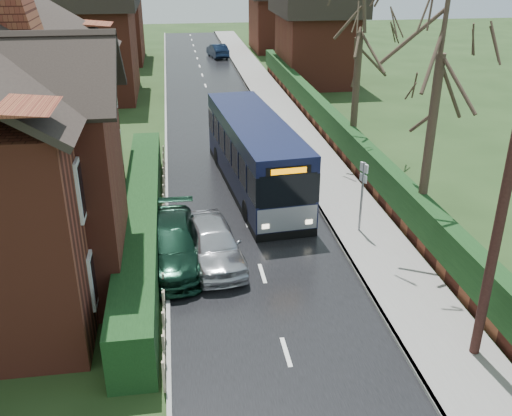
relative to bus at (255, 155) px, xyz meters
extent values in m
plane|color=#2C451D|center=(-0.80, -9.25, -1.54)|extent=(140.00, 140.00, 0.00)
cube|color=black|center=(-0.80, 0.75, -1.53)|extent=(6.00, 100.00, 0.02)
cube|color=slate|center=(3.45, 0.75, -1.47)|extent=(2.50, 100.00, 0.14)
cube|color=gray|center=(2.25, 0.75, -1.47)|extent=(0.12, 100.00, 0.14)
cube|color=gray|center=(-3.85, 0.75, -1.49)|extent=(0.12, 100.00, 0.10)
cube|color=black|center=(-4.70, -4.25, -0.74)|extent=(1.20, 16.00, 1.60)
cube|color=maroon|center=(5.00, 0.75, -1.24)|extent=(0.30, 50.00, 0.60)
cube|color=black|center=(5.00, 0.75, -0.34)|extent=(0.60, 50.00, 1.20)
cube|color=maroon|center=(-6.30, -7.25, 1.46)|extent=(2.50, 4.00, 6.00)
cube|color=silver|center=(-5.75, -9.25, 0.06)|extent=(0.08, 1.20, 1.60)
cube|color=black|center=(-5.72, -9.25, 0.06)|extent=(0.03, 0.95, 1.35)
cube|color=silver|center=(-5.75, -9.25, 2.66)|extent=(0.08, 1.20, 1.60)
cube|color=black|center=(-5.72, -9.25, 2.66)|extent=(0.03, 0.95, 1.35)
cube|color=silver|center=(-5.75, -5.25, 0.06)|extent=(0.08, 1.20, 1.60)
cube|color=black|center=(-5.72, -5.25, 0.06)|extent=(0.03, 0.95, 1.35)
cube|color=silver|center=(-5.75, -5.25, 2.66)|extent=(0.08, 1.20, 1.60)
cube|color=black|center=(-5.72, -5.25, 2.66)|extent=(0.03, 0.95, 1.35)
cube|color=silver|center=(-5.75, -1.25, 0.06)|extent=(0.08, 1.20, 1.60)
cube|color=black|center=(-5.72, -1.25, 0.06)|extent=(0.03, 0.95, 1.35)
cube|color=silver|center=(-5.75, -1.25, 2.66)|extent=(0.08, 1.20, 1.60)
cube|color=black|center=(-5.72, -1.25, 2.66)|extent=(0.03, 0.95, 1.35)
cube|color=silver|center=(-5.75, 1.25, 0.06)|extent=(0.08, 1.20, 1.60)
cube|color=black|center=(-5.72, 1.25, 0.06)|extent=(0.03, 0.95, 1.35)
cube|color=silver|center=(-5.75, 1.25, 2.66)|extent=(0.08, 1.20, 1.60)
cube|color=black|center=(-5.72, 1.25, 2.66)|extent=(0.03, 0.95, 1.35)
cube|color=black|center=(0.00, 0.04, -0.69)|extent=(3.22, 10.36, 1.06)
cube|color=black|center=(0.00, 0.04, 0.40)|extent=(3.24, 10.36, 1.11)
cube|color=black|center=(0.00, 0.04, 1.26)|extent=(3.22, 10.36, 0.61)
cube|color=black|center=(0.00, 0.04, -1.38)|extent=(3.22, 10.36, 0.32)
cube|color=gray|center=(0.45, -4.99, -0.70)|extent=(2.23, 0.32, 0.93)
cube|color=black|center=(0.45, -5.02, 0.41)|extent=(2.08, 0.27, 1.20)
cube|color=black|center=(0.45, -5.02, 1.15)|extent=(1.62, 0.22, 0.32)
cube|color=#FF8C00|center=(0.45, -5.06, 1.15)|extent=(1.27, 0.15, 0.20)
cube|color=black|center=(0.45, -5.00, -1.34)|extent=(2.27, 0.34, 0.28)
cube|color=#FFF2CC|center=(-0.35, -5.12, -0.89)|extent=(0.26, 0.07, 0.17)
cube|color=#FFF2CC|center=(1.26, -4.97, -0.89)|extent=(0.26, 0.07, 0.17)
cylinder|color=black|center=(-0.75, -3.30, -1.09)|extent=(0.34, 0.91, 0.89)
cylinder|color=black|center=(1.33, -3.11, -1.09)|extent=(0.34, 0.91, 0.89)
cylinder|color=black|center=(-1.34, 3.19, -1.09)|extent=(0.34, 0.91, 0.89)
cylinder|color=black|center=(0.75, 3.38, -1.09)|extent=(0.34, 0.91, 0.89)
imported|color=silver|center=(-2.30, -6.22, -0.82)|extent=(2.15, 4.36, 1.43)
imported|color=black|center=(-3.70, -6.09, -0.83)|extent=(2.04, 4.91, 1.42)
imported|color=#101D32|center=(1.20, 33.08, -0.90)|extent=(1.99, 4.07, 1.28)
cylinder|color=slate|center=(3.20, -4.91, -0.14)|extent=(0.08, 0.08, 2.80)
cube|color=white|center=(3.20, -4.91, 1.06)|extent=(0.18, 0.42, 0.32)
cube|color=white|center=(3.20, -4.91, 0.66)|extent=(0.16, 0.38, 0.28)
cylinder|color=black|center=(4.00, -12.09, 2.10)|extent=(0.25, 0.25, 7.27)
cylinder|color=#362920|center=(5.20, -5.57, 1.77)|extent=(0.32, 0.32, 6.62)
cylinder|color=#352B1F|center=(5.27, 2.86, 1.54)|extent=(0.33, 0.33, 6.17)
camera|label=1|loc=(-3.34, -23.01, 8.14)|focal=40.00mm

